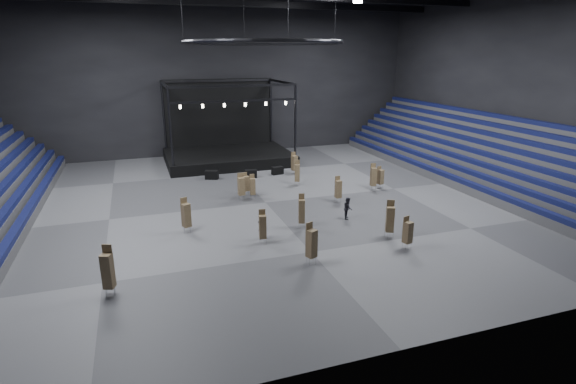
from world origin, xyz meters
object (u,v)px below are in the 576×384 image
object	(u,v)px
flight_case_right	(277,171)
chair_stack_9	(380,177)
chair_stack_6	(302,211)
chair_stack_1	(241,186)
chair_stack_8	(294,163)
chair_stack_10	(338,189)
chair_stack_0	(186,215)
chair_stack_4	(246,183)
chair_stack_2	(253,186)
chair_stack_5	(297,172)
chair_stack_7	(390,218)
chair_stack_12	(263,226)
chair_stack_14	(108,270)
chair_stack_3	(373,176)
chair_stack_13	(311,243)
man_center	(262,225)
chair_stack_11	(408,232)
flight_case_mid	(251,174)
stage	(227,149)
crew_member	(348,208)
flight_case_left	(212,175)

from	to	relation	value
flight_case_right	chair_stack_9	world-z (taller)	chair_stack_9
chair_stack_6	chair_stack_1	bearing A→B (deg)	124.79
chair_stack_1	chair_stack_6	distance (m)	8.16
chair_stack_8	chair_stack_10	distance (m)	9.87
chair_stack_0	chair_stack_10	bearing A→B (deg)	-11.21
chair_stack_4	chair_stack_10	bearing A→B (deg)	-51.08
chair_stack_2	chair_stack_5	distance (m)	5.71
flight_case_right	chair_stack_10	xyz separation A→B (m)	(2.13, -10.39, 0.79)
chair_stack_7	chair_stack_9	xyz separation A→B (m)	(5.39, 10.60, -0.25)
chair_stack_12	chair_stack_14	size ratio (longest dim) A/B	0.84
chair_stack_4	chair_stack_14	bearing A→B (deg)	-145.20
chair_stack_4	chair_stack_9	bearing A→B (deg)	-27.50
chair_stack_1	flight_case_right	bearing A→B (deg)	49.06
chair_stack_3	chair_stack_13	world-z (taller)	chair_stack_13
man_center	chair_stack_7	bearing A→B (deg)	146.69
chair_stack_3	chair_stack_10	world-z (taller)	chair_stack_3
chair_stack_9	chair_stack_11	world-z (taller)	chair_stack_11
chair_stack_1	chair_stack_9	xyz separation A→B (m)	(13.14, -0.81, -0.14)
chair_stack_6	chair_stack_9	xyz separation A→B (m)	(10.47, 6.90, -0.16)
chair_stack_3	chair_stack_5	size ratio (longest dim) A/B	1.03
chair_stack_1	chair_stack_4	xyz separation A→B (m)	(0.71, 1.20, -0.16)
flight_case_mid	chair_stack_9	xyz separation A→B (m)	(10.58, -7.56, 0.73)
chair_stack_9	chair_stack_12	size ratio (longest dim) A/B	0.88
chair_stack_1	chair_stack_7	distance (m)	13.80
chair_stack_10	chair_stack_11	bearing A→B (deg)	-90.45
stage	chair_stack_7	distance (m)	26.90
chair_stack_8	man_center	xyz separation A→B (m)	(-7.84, -15.42, -0.27)
chair_stack_9	chair_stack_6	bearing A→B (deg)	-161.40
chair_stack_3	crew_member	bearing A→B (deg)	-122.38
stage	chair_stack_10	xyz separation A→B (m)	(5.91, -18.08, -0.26)
chair_stack_4	chair_stack_10	world-z (taller)	chair_stack_10
flight_case_mid	crew_member	distance (m)	14.51
stage	chair_stack_7	bearing A→B (deg)	-77.10
flight_case_left	chair_stack_9	size ratio (longest dim) A/B	0.62
chair_stack_1	chair_stack_7	xyz separation A→B (m)	(7.75, -11.41, 0.12)
chair_stack_14	chair_stack_1	bearing A→B (deg)	74.17
chair_stack_5	flight_case_left	bearing A→B (deg)	169.32
flight_case_left	flight_case_right	world-z (taller)	flight_case_left
chair_stack_13	chair_stack_14	bearing A→B (deg)	157.71
chair_stack_6	chair_stack_14	distance (m)	14.13
chair_stack_7	chair_stack_6	bearing A→B (deg)	168.84
chair_stack_9	chair_stack_13	xyz separation A→B (m)	(-11.99, -12.61, 0.23)
stage	flight_case_mid	xyz separation A→B (m)	(0.81, -8.06, -1.05)
flight_case_mid	chair_stack_7	world-z (taller)	chair_stack_7
chair_stack_9	crew_member	distance (m)	9.07
stage	chair_stack_4	xyz separation A→B (m)	(-1.04, -13.61, -0.35)
chair_stack_1	chair_stack_7	world-z (taller)	chair_stack_7
stage	chair_stack_6	bearing A→B (deg)	-87.65
flight_case_mid	chair_stack_14	bearing A→B (deg)	-122.44
stage	chair_stack_9	size ratio (longest dim) A/B	6.68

